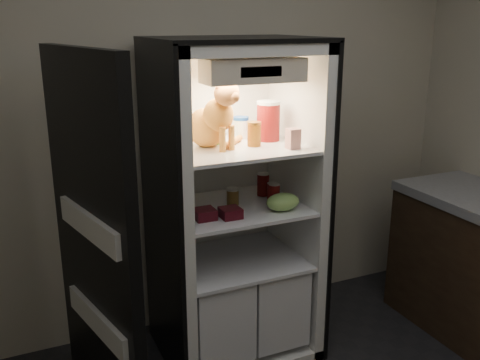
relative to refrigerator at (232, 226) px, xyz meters
The scene contains 16 objects.
room_shell 1.61m from the refrigerator, 90.00° to the right, with size 3.60×3.60×3.60m.
refrigerator is the anchor object (origin of this frame).
fridge_door 0.88m from the refrigerator, 162.47° to the right, with size 0.26×0.86×1.85m.
tabby_cat 0.66m from the refrigerator, 163.66° to the right, with size 0.38×0.40×0.41m.
parmesan_shaker 0.58m from the refrigerator, 155.19° to the left, with size 0.06×0.06×0.16m.
mayo_tub 0.58m from the refrigerator, 46.06° to the left, with size 0.09×0.09×0.13m.
salsa_jar 0.58m from the refrigerator, 48.86° to the right, with size 0.08×0.08×0.14m.
pepper_jar 0.65m from the refrigerator, ahead, with size 0.14×0.14×0.23m.
cream_carton 0.66m from the refrigerator, 44.15° to the right, with size 0.06×0.06×0.11m, color white.
soda_can_a 0.32m from the refrigerator, 11.96° to the left, with size 0.07×0.07×0.14m.
soda_can_b 0.31m from the refrigerator, 18.39° to the right, with size 0.06×0.06×0.11m.
soda_can_c 0.32m from the refrigerator, 30.77° to the right, with size 0.07×0.07×0.12m.
condiment_jar 0.20m from the refrigerator, 108.74° to the right, with size 0.07×0.07×0.10m.
grape_bag 0.37m from the refrigerator, 48.97° to the right, with size 0.19×0.14×0.10m, color #78AC50.
berry_box_left 0.35m from the refrigerator, 142.38° to the right, with size 0.11×0.11×0.06m, color #550E14.
berry_box_right 0.30m from the refrigerator, 115.61° to the right, with size 0.11×0.11×0.05m, color #550E14.
Camera 1 is at (-1.17, -1.32, 1.96)m, focal length 40.00 mm.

